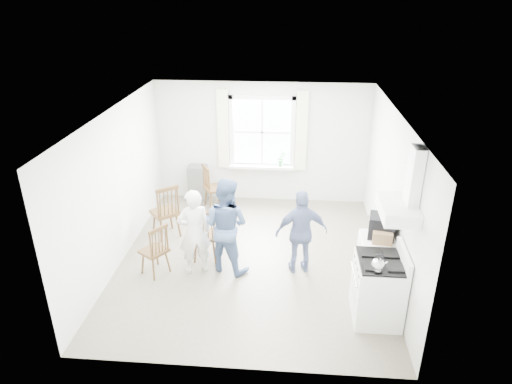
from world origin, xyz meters
name	(u,v)px	position (x,y,z in m)	size (l,w,h in m)	color
room_shell	(251,192)	(0.00, 0.00, 1.30)	(4.62, 5.12, 2.64)	#766E5A
window_assembly	(262,137)	(0.00, 2.45, 1.46)	(1.88, 0.24, 1.70)	white
range_hood	(403,198)	(2.07, -1.35, 1.90)	(0.45, 0.76, 0.94)	white
shelf_unit	(198,183)	(-1.40, 2.33, 0.40)	(0.40, 0.30, 0.80)	slate
gas_stove	(378,289)	(1.91, -1.35, 0.48)	(0.68, 0.76, 1.12)	white
kettle	(378,265)	(1.81, -1.60, 1.04)	(0.18, 0.18, 0.25)	silver
low_cabinet	(375,263)	(1.98, -0.65, 0.45)	(0.50, 0.55, 0.90)	white
stereo_stack	(382,226)	(2.02, -0.60, 1.07)	(0.45, 0.42, 0.35)	black
cardboard_box	(382,237)	(2.01, -0.78, 0.99)	(0.28, 0.20, 0.18)	olive
windsor_chair_a	(167,207)	(-1.62, 0.61, 0.66)	(0.63, 0.63, 1.08)	#452D16
windsor_chair_b	(204,230)	(-0.79, -0.12, 0.61)	(0.43, 0.42, 1.00)	#452D16
windsor_chair_c	(157,245)	(-1.47, -0.58, 0.56)	(0.53, 0.53, 0.92)	#452D16
person_left	(194,232)	(-0.89, -0.42, 0.74)	(0.54, 0.54, 1.48)	silver
person_mid	(226,225)	(-0.39, -0.29, 0.82)	(0.80, 0.80, 1.64)	#4C648E
person_right	(302,232)	(0.84, -0.27, 0.73)	(0.85, 0.85, 1.46)	navy
potted_plant	(281,159)	(0.42, 2.36, 1.01)	(0.18, 0.18, 0.33)	#357738
windsor_chair_d	(209,182)	(-1.07, 1.95, 0.59)	(0.55, 0.55, 0.97)	#452D16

